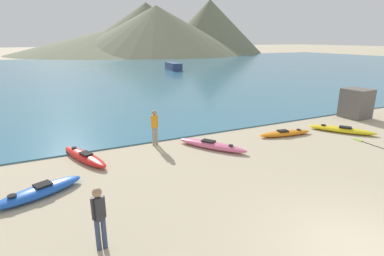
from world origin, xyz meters
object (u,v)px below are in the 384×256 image
(shoreline_rock, at_px, (356,103))
(kayak_on_sand_3, at_px, (84,156))
(kayak_on_sand_0, at_px, (285,133))
(person_near_foreground, at_px, (99,215))
(kayak_on_sand_1, at_px, (212,145))
(person_near_waterline, at_px, (155,125))
(kayak_on_sand_2, at_px, (39,191))
(kayak_on_sand_4, at_px, (342,130))
(loose_paddle, at_px, (381,148))
(moored_boat_2, at_px, (173,66))

(shoreline_rock, bearing_deg, kayak_on_sand_3, 179.54)
(kayak_on_sand_0, xyz_separation_m, person_near_foreground, (-9.90, -4.71, 0.78))
(kayak_on_sand_1, xyz_separation_m, person_near_waterline, (-2.13, 1.55, 0.78))
(kayak_on_sand_1, bearing_deg, kayak_on_sand_2, -168.95)
(kayak_on_sand_4, bearing_deg, loose_paddle, -101.03)
(kayak_on_sand_3, height_order, person_near_waterline, person_near_waterline)
(moored_boat_2, bearing_deg, kayak_on_sand_2, -118.62)
(kayak_on_sand_2, bearing_deg, shoreline_rock, 7.39)
(person_near_waterline, distance_m, loose_paddle, 10.29)
(kayak_on_sand_4, distance_m, loose_paddle, 2.49)
(person_near_foreground, xyz_separation_m, shoreline_rock, (16.43, 5.67, -0.01))
(kayak_on_sand_2, xyz_separation_m, shoreline_rock, (17.76, 2.30, 0.73))
(kayak_on_sand_3, relative_size, loose_paddle, 1.13)
(person_near_foreground, distance_m, shoreline_rock, 17.38)
(person_near_foreground, height_order, shoreline_rock, shoreline_rock)
(kayak_on_sand_4, bearing_deg, moored_boat_2, 82.56)
(kayak_on_sand_1, distance_m, kayak_on_sand_2, 7.09)
(kayak_on_sand_1, bearing_deg, shoreline_rock, 4.99)
(kayak_on_sand_0, bearing_deg, shoreline_rock, 8.33)
(kayak_on_sand_1, distance_m, moored_boat_2, 35.05)
(kayak_on_sand_1, distance_m, loose_paddle, 7.65)
(kayak_on_sand_0, distance_m, person_near_waterline, 6.64)
(kayak_on_sand_1, xyz_separation_m, moored_boat_2, (11.79, 33.00, 0.46))
(kayak_on_sand_0, height_order, kayak_on_sand_4, kayak_on_sand_4)
(kayak_on_sand_4, distance_m, person_near_waterline, 9.83)
(moored_boat_2, distance_m, loose_paddle, 36.64)
(moored_boat_2, bearing_deg, kayak_on_sand_0, -102.83)
(kayak_on_sand_2, distance_m, moored_boat_2, 39.14)
(moored_boat_2, xyz_separation_m, shoreline_rock, (-0.99, -32.06, 0.28))
(kayak_on_sand_0, xyz_separation_m, kayak_on_sand_2, (-11.23, -1.35, 0.04))
(kayak_on_sand_2, xyz_separation_m, person_near_foreground, (1.33, -3.37, 0.74))
(kayak_on_sand_4, xyz_separation_m, person_near_foreground, (-12.99, -3.86, 0.77))
(moored_boat_2, bearing_deg, loose_paddle, -97.68)
(moored_boat_2, relative_size, shoreline_rock, 2.55)
(kayak_on_sand_2, bearing_deg, person_near_foreground, -68.41)
(kayak_on_sand_3, height_order, kayak_on_sand_4, kayak_on_sand_3)
(kayak_on_sand_1, relative_size, loose_paddle, 1.12)
(kayak_on_sand_4, relative_size, person_near_foreground, 1.92)
(kayak_on_sand_3, height_order, person_near_foreground, person_near_foreground)
(kayak_on_sand_2, distance_m, loose_paddle, 13.99)
(kayak_on_sand_2, relative_size, moored_boat_2, 0.62)
(kayak_on_sand_0, height_order, kayak_on_sand_1, kayak_on_sand_1)
(kayak_on_sand_4, bearing_deg, person_near_waterline, 165.73)
(kayak_on_sand_0, xyz_separation_m, loose_paddle, (2.62, -3.30, -0.11))
(kayak_on_sand_1, relative_size, kayak_on_sand_2, 1.11)
(kayak_on_sand_3, height_order, moored_boat_2, moored_boat_2)
(kayak_on_sand_2, distance_m, shoreline_rock, 17.93)
(kayak_on_sand_0, xyz_separation_m, person_near_waterline, (-6.40, 1.56, 0.81))
(kayak_on_sand_2, bearing_deg, kayak_on_sand_1, 11.05)
(shoreline_rock, bearing_deg, loose_paddle, -132.61)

